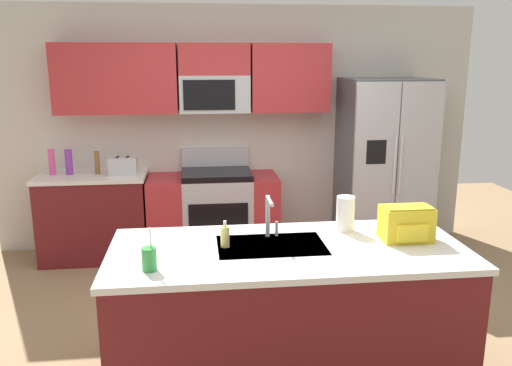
# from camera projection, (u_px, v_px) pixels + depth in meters

# --- Properties ---
(ground_plane) EXTENTS (9.00, 9.00, 0.00)m
(ground_plane) POSITION_uv_depth(u_px,v_px,m) (261.00, 336.00, 3.95)
(ground_plane) COLOR #997A56
(ground_plane) RESTS_ON ground
(kitchen_wall_unit) EXTENTS (5.20, 0.43, 2.60)m
(kitchen_wall_unit) POSITION_uv_depth(u_px,v_px,m) (224.00, 113.00, 5.61)
(kitchen_wall_unit) COLOR beige
(kitchen_wall_unit) RESTS_ON ground
(back_counter) EXTENTS (1.09, 0.63, 0.90)m
(back_counter) POSITION_uv_depth(u_px,v_px,m) (95.00, 216.00, 5.42)
(back_counter) COLOR maroon
(back_counter) RESTS_ON ground
(range_oven) EXTENTS (1.36, 0.61, 1.10)m
(range_oven) POSITION_uv_depth(u_px,v_px,m) (214.00, 213.00, 5.56)
(range_oven) COLOR #B7BABF
(range_oven) RESTS_ON ground
(refrigerator) EXTENTS (0.90, 0.76, 1.85)m
(refrigerator) POSITION_uv_depth(u_px,v_px,m) (384.00, 166.00, 5.58)
(refrigerator) COLOR #4C4F54
(refrigerator) RESTS_ON ground
(island_counter) EXTENTS (2.23, 0.97, 0.90)m
(island_counter) POSITION_uv_depth(u_px,v_px,m) (287.00, 312.00, 3.37)
(island_counter) COLOR maroon
(island_counter) RESTS_ON ground
(toaster) EXTENTS (0.28, 0.16, 0.18)m
(toaster) POSITION_uv_depth(u_px,v_px,m) (123.00, 166.00, 5.28)
(toaster) COLOR #B7BABF
(toaster) RESTS_ON back_counter
(pepper_mill) EXTENTS (0.05, 0.05, 0.24)m
(pepper_mill) POSITION_uv_depth(u_px,v_px,m) (97.00, 163.00, 5.29)
(pepper_mill) COLOR brown
(pepper_mill) RESTS_ON back_counter
(bottle_purple) EXTENTS (0.07, 0.07, 0.26)m
(bottle_purple) POSITION_uv_depth(u_px,v_px,m) (69.00, 162.00, 5.27)
(bottle_purple) COLOR purple
(bottle_purple) RESTS_ON back_counter
(bottle_pink) EXTENTS (0.06, 0.06, 0.26)m
(bottle_pink) POSITION_uv_depth(u_px,v_px,m) (52.00, 162.00, 5.26)
(bottle_pink) COLOR #EA4C93
(bottle_pink) RESTS_ON back_counter
(sink_faucet) EXTENTS (0.08, 0.21, 0.28)m
(sink_faucet) POSITION_uv_depth(u_px,v_px,m) (269.00, 213.00, 3.40)
(sink_faucet) COLOR #B7BABF
(sink_faucet) RESTS_ON island_counter
(drink_cup_green) EXTENTS (0.08, 0.08, 0.25)m
(drink_cup_green) POSITION_uv_depth(u_px,v_px,m) (149.00, 259.00, 2.89)
(drink_cup_green) COLOR green
(drink_cup_green) RESTS_ON island_counter
(soap_dispenser) EXTENTS (0.06, 0.06, 0.17)m
(soap_dispenser) POSITION_uv_depth(u_px,v_px,m) (225.00, 236.00, 3.25)
(soap_dispenser) COLOR #D8CC66
(soap_dispenser) RESTS_ON island_counter
(paper_towel_roll) EXTENTS (0.12, 0.12, 0.24)m
(paper_towel_roll) POSITION_uv_depth(u_px,v_px,m) (345.00, 214.00, 3.55)
(paper_towel_roll) COLOR white
(paper_towel_roll) RESTS_ON island_counter
(backpack) EXTENTS (0.32, 0.22, 0.23)m
(backpack) POSITION_uv_depth(u_px,v_px,m) (407.00, 223.00, 3.36)
(backpack) COLOR yellow
(backpack) RESTS_ON island_counter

